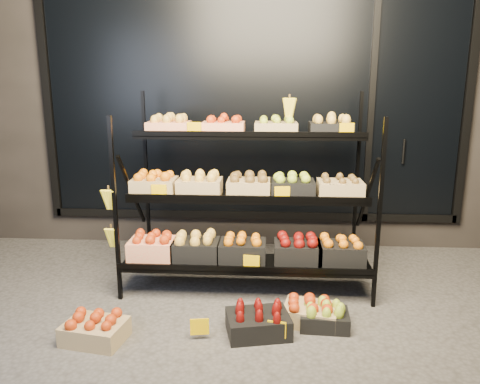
# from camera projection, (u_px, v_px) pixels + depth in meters

# --- Properties ---
(ground) EXTENTS (24.00, 24.00, 0.00)m
(ground) POSITION_uv_depth(u_px,v_px,m) (243.00, 313.00, 3.62)
(ground) COLOR #514F4C
(ground) RESTS_ON ground
(building) EXTENTS (6.00, 2.08, 3.50)m
(building) POSITION_uv_depth(u_px,v_px,m) (256.00, 81.00, 5.73)
(building) COLOR #2D2826
(building) RESTS_ON ground
(display_rack) EXTENTS (2.18, 1.02, 1.72)m
(display_rack) POSITION_uv_depth(u_px,v_px,m) (246.00, 196.00, 4.02)
(display_rack) COLOR black
(display_rack) RESTS_ON ground
(tag_floor_a) EXTENTS (0.13, 0.01, 0.12)m
(tag_floor_a) POSITION_uv_depth(u_px,v_px,m) (200.00, 332.00, 3.23)
(tag_floor_a) COLOR #E9B300
(tag_floor_a) RESTS_ON ground
(tag_floor_b) EXTENTS (0.13, 0.01, 0.12)m
(tag_floor_b) POSITION_uv_depth(u_px,v_px,m) (277.00, 335.00, 3.20)
(tag_floor_b) COLOR #E9B300
(tag_floor_b) RESTS_ON ground
(floor_crate_left) EXTENTS (0.45, 0.36, 0.20)m
(floor_crate_left) POSITION_uv_depth(u_px,v_px,m) (95.00, 328.00, 3.22)
(floor_crate_left) COLOR tan
(floor_crate_left) RESTS_ON ground
(floor_crate_midleft) EXTENTS (0.49, 0.40, 0.21)m
(floor_crate_midleft) POSITION_uv_depth(u_px,v_px,m) (258.00, 321.00, 3.31)
(floor_crate_midleft) COLOR black
(floor_crate_midleft) RESTS_ON ground
(floor_crate_midright) EXTENTS (0.45, 0.37, 0.20)m
(floor_crate_midright) POSITION_uv_depth(u_px,v_px,m) (311.00, 311.00, 3.46)
(floor_crate_midright) COLOR tan
(floor_crate_midright) RESTS_ON ground
(floor_crate_right) EXTENTS (0.36, 0.28, 0.18)m
(floor_crate_right) POSITION_uv_depth(u_px,v_px,m) (324.00, 316.00, 3.40)
(floor_crate_right) COLOR black
(floor_crate_right) RESTS_ON ground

